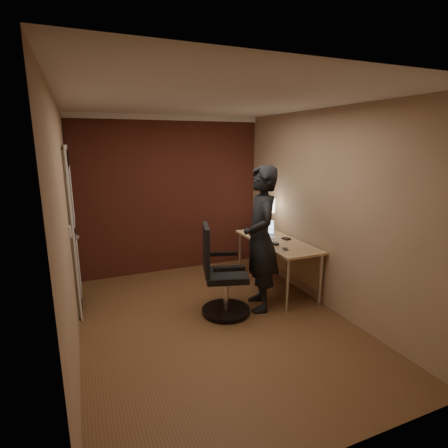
{
  "coord_description": "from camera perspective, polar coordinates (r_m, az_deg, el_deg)",
  "views": [
    {
      "loc": [
        -1.36,
        -3.54,
        2.08
      ],
      "look_at": [
        0.35,
        0.55,
        1.05
      ],
      "focal_mm": 28.0,
      "sensor_mm": 36.0,
      "label": 1
    }
  ],
  "objects": [
    {
      "name": "phone",
      "position": [
        4.62,
        9.97,
        -4.05
      ],
      "size": [
        0.09,
        0.13,
        0.01
      ],
      "primitive_type": "cube",
      "rotation": [
        0.0,
        0.0,
        -0.33
      ],
      "color": "black",
      "rests_on": "desk"
    },
    {
      "name": "desk",
      "position": [
        5.1,
        9.28,
        -3.94
      ],
      "size": [
        0.6,
        1.5,
        0.73
      ],
      "color": "tan",
      "rests_on": "ground"
    },
    {
      "name": "laptop",
      "position": [
        5.22,
        6.51,
        -1.27
      ],
      "size": [
        0.4,
        0.36,
        0.23
      ],
      "color": "silver",
      "rests_on": "desk"
    },
    {
      "name": "mouse",
      "position": [
        4.8,
        8.42,
        -3.19
      ],
      "size": [
        0.07,
        0.11,
        0.03
      ],
      "primitive_type": "cube",
      "rotation": [
        0.0,
        0.0,
        -0.14
      ],
      "color": "black",
      "rests_on": "desk"
    },
    {
      "name": "desk_lamp",
      "position": [
        5.38,
        6.72,
        3.01
      ],
      "size": [
        0.22,
        0.22,
        0.54
      ],
      "color": "silver",
      "rests_on": "desk"
    },
    {
      "name": "office_chair",
      "position": [
        4.31,
        -0.62,
        -8.59
      ],
      "size": [
        0.62,
        0.69,
        1.11
      ],
      "color": "black",
      "rests_on": "ground"
    },
    {
      "name": "room",
      "position": [
        5.24,
        -10.55,
        5.07
      ],
      "size": [
        4.0,
        4.0,
        4.0
      ],
      "color": "brown",
      "rests_on": "ground"
    },
    {
      "name": "person",
      "position": [
        4.37,
        6.01,
        -2.46
      ],
      "size": [
        0.6,
        0.76,
        1.83
      ],
      "primitive_type": "imported",
      "rotation": [
        0.0,
        0.0,
        -1.85
      ],
      "color": "black",
      "rests_on": "ground"
    },
    {
      "name": "wallet",
      "position": [
        5.09,
        10.13,
        -2.37
      ],
      "size": [
        0.1,
        0.12,
        0.02
      ],
      "primitive_type": "cube",
      "rotation": [
        0.0,
        0.0,
        0.12
      ],
      "color": "black",
      "rests_on": "desk"
    }
  ]
}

